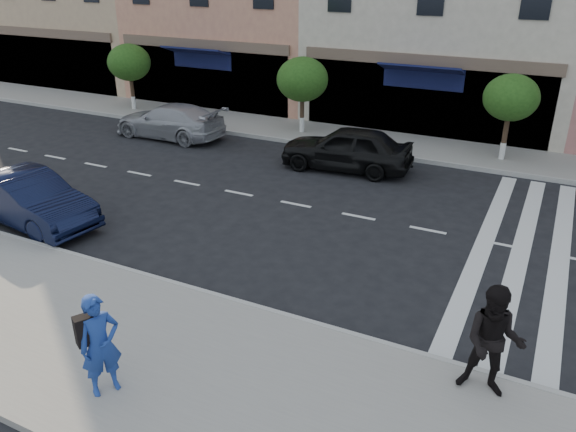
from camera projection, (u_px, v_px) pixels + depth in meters
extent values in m
plane|color=black|center=(299.00, 281.00, 12.83)|extent=(120.00, 120.00, 0.00)
cube|color=gray|center=(206.00, 378.00, 9.75)|extent=(60.00, 4.50, 0.15)
cube|color=gray|center=(420.00, 148.00, 21.76)|extent=(60.00, 3.00, 0.15)
cylinder|color=#473323|center=(132.00, 92.00, 26.91)|extent=(0.18, 0.18, 1.65)
cylinder|color=silver|center=(134.00, 102.00, 27.13)|extent=(0.20, 0.20, 0.60)
ellipsoid|color=#214814|center=(129.00, 62.00, 26.34)|extent=(2.00, 2.00, 1.70)
cylinder|color=#473323|center=(302.00, 113.00, 23.27)|extent=(0.18, 0.18, 1.60)
cylinder|color=silver|center=(302.00, 124.00, 23.48)|extent=(0.20, 0.20, 0.60)
ellipsoid|color=#214814|center=(302.00, 79.00, 22.70)|extent=(2.10, 2.10, 1.79)
cylinder|color=#473323|center=(505.00, 136.00, 20.00)|extent=(0.18, 0.18, 1.71)
cylinder|color=silver|center=(502.00, 151.00, 20.23)|extent=(0.20, 0.20, 0.60)
ellipsoid|color=#214814|center=(511.00, 97.00, 19.43)|extent=(1.90, 1.90, 1.62)
imported|color=#203F95|center=(100.00, 345.00, 9.01)|extent=(0.70, 0.79, 1.82)
imported|color=black|center=(494.00, 342.00, 8.95)|extent=(1.00, 0.80, 1.98)
imported|color=black|center=(29.00, 199.00, 15.40)|extent=(4.56, 2.12, 1.45)
imported|color=#9E9EA3|center=(170.00, 121.00, 23.06)|extent=(4.81, 1.99, 1.39)
imported|color=black|center=(347.00, 148.00, 19.43)|extent=(4.67, 2.21, 1.54)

